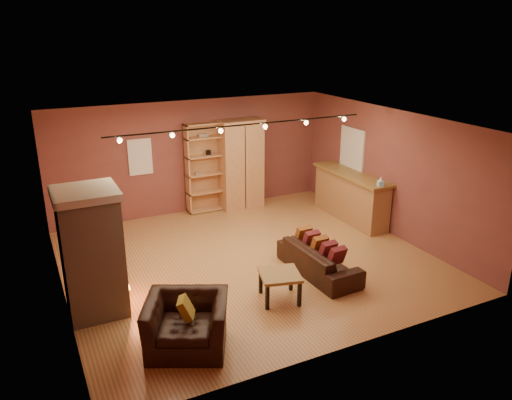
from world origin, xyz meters
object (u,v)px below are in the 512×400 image
fireplace (92,252)px  bookcase (203,167)px  bar_counter (351,196)px  armchair (186,316)px  loveseat (319,254)px  armoire (241,164)px  coffee_table (280,277)px

fireplace → bookcase: (3.27, 3.73, 0.09)m
bar_counter → armchair: size_ratio=1.74×
loveseat → armchair: 3.19m
armoire → coffee_table: (-1.35, -4.57, -0.72)m
loveseat → bookcase: bearing=7.9°
fireplace → armoire: bearing=40.1°
bar_counter → loveseat: (-2.24, -2.07, -0.20)m
bookcase → armoire: 0.96m
bar_counter → armoire: bearing=135.7°
bookcase → armoire: armoire is taller
coffee_table → fireplace: bearing=160.6°
bookcase → coffee_table: bearing=-94.9°
coffee_table → bar_counter: bearing=37.6°
bookcase → coffee_table: size_ratio=2.79×
coffee_table → armchair: bearing=-162.7°
fireplace → loveseat: (4.00, -0.48, -0.67)m
fireplace → bar_counter: (6.24, 1.59, -0.47)m
bookcase → armchair: (-2.26, -5.32, -0.63)m
bar_counter → armchair: bar_counter is taller
bookcase → loveseat: size_ratio=1.18×
armoire → armchair: size_ratio=1.64×
bar_counter → loveseat: 3.05m
bookcase → coffee_table: bookcase is taller
armchair → coffee_table: bearing=43.0°
bar_counter → fireplace: bearing=-165.7°
bar_counter → bookcase: bearing=144.2°
fireplace → bookcase: 4.96m
bar_counter → coffee_table: bearing=-142.4°
armoire → coffee_table: armoire is taller
fireplace → coffee_table: size_ratio=2.61×
fireplace → bar_counter: bearing=14.3°
armoire → coffee_table: 4.82m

